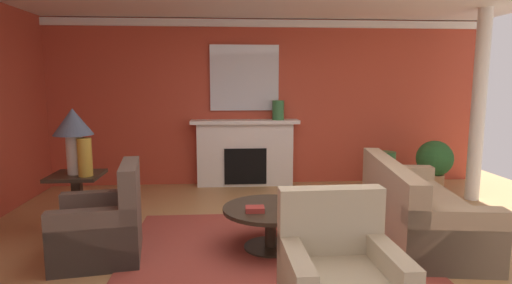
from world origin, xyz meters
TOP-DOWN VIEW (x-y plane):
  - ground_plane at (0.00, 0.00)m, footprint 9.06×9.06m
  - wall_fireplace at (0.00, 3.05)m, footprint 7.57×0.12m
  - crown_moulding at (0.00, 2.97)m, footprint 7.57×0.08m
  - area_rug at (-0.10, 0.10)m, footprint 3.00×2.31m
  - fireplace at (-0.24, 2.84)m, footprint 1.80×0.35m
  - mantel_mirror at (-0.24, 2.96)m, footprint 1.15×0.04m
  - sofa at (1.58, 0.34)m, footprint 1.18×2.20m
  - armchair_near_window at (-1.78, -0.02)m, footprint 0.92×0.92m
  - coffee_table at (-0.10, 0.10)m, footprint 1.00×1.00m
  - side_table at (-2.27, 0.72)m, footprint 0.56×0.56m
  - table_lamp at (-2.27, 0.72)m, footprint 0.44×0.44m
  - vase_mantel_right at (0.31, 2.79)m, footprint 0.20×0.20m
  - vase_tall_corner at (2.11, 2.54)m, footprint 0.27×0.27m
  - vase_on_side_table at (-2.12, 0.60)m, footprint 0.16×0.16m
  - book_red_cover at (-0.27, -0.04)m, footprint 0.19×0.15m
  - potted_plant at (2.71, 2.14)m, footprint 0.56×0.56m
  - column_white at (3.11, 1.74)m, footprint 0.20×0.20m

SIDE VIEW (x-z plane):
  - ground_plane at x=0.00m, z-range 0.00..0.00m
  - area_rug at x=-0.10m, z-range 0.00..0.01m
  - sofa at x=1.58m, z-range -0.13..0.72m
  - vase_tall_corner at x=2.11m, z-range 0.00..0.60m
  - armchair_near_window at x=-1.78m, z-range -0.17..0.78m
  - coffee_table at x=-0.10m, z-range 0.11..0.56m
  - side_table at x=-2.27m, z-range 0.05..0.75m
  - book_red_cover at x=-0.27m, z-range 0.45..0.50m
  - potted_plant at x=2.71m, z-range 0.08..0.91m
  - fireplace at x=-0.24m, z-range -0.03..1.09m
  - vase_on_side_table at x=-2.12m, z-range 0.70..1.13m
  - table_lamp at x=-2.27m, z-range 0.85..1.60m
  - vase_mantel_right at x=0.31m, z-range 1.11..1.44m
  - wall_fireplace at x=0.00m, z-range 0.00..2.78m
  - column_white at x=3.11m, z-range 0.00..2.78m
  - mantel_mirror at x=-0.24m, z-range 1.26..2.35m
  - crown_moulding at x=0.00m, z-range 2.64..2.76m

